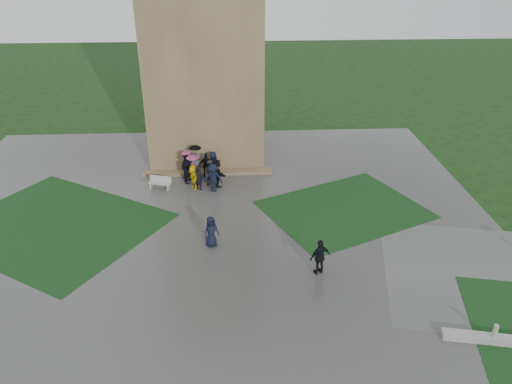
{
  "coord_description": "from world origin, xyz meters",
  "views": [
    {
      "loc": [
        1.79,
        -21.16,
        14.86
      ],
      "look_at": [
        3.14,
        5.32,
        1.2
      ],
      "focal_mm": 35.0,
      "sensor_mm": 36.0,
      "label": 1
    }
  ],
  "objects_px": {
    "bench": "(160,183)",
    "pedestrian_near": "(320,257)",
    "pedestrian_mid": "(211,231)",
    "tower": "(204,30)"
  },
  "relations": [
    {
      "from": "tower",
      "to": "pedestrian_mid",
      "type": "height_order",
      "value": "tower"
    },
    {
      "from": "bench",
      "to": "pedestrian_near",
      "type": "xyz_separation_m",
      "value": [
        8.92,
        -9.67,
        0.5
      ]
    },
    {
      "from": "tower",
      "to": "bench",
      "type": "distance_m",
      "value": 11.19
    },
    {
      "from": "pedestrian_mid",
      "to": "pedestrian_near",
      "type": "distance_m",
      "value": 6.02
    },
    {
      "from": "tower",
      "to": "pedestrian_near",
      "type": "distance_m",
      "value": 19.08
    },
    {
      "from": "pedestrian_mid",
      "to": "pedestrian_near",
      "type": "bearing_deg",
      "value": -58.69
    },
    {
      "from": "bench",
      "to": "pedestrian_mid",
      "type": "bearing_deg",
      "value": -47.56
    },
    {
      "from": "bench",
      "to": "pedestrian_mid",
      "type": "xyz_separation_m",
      "value": [
        3.56,
        -6.94,
        0.43
      ]
    },
    {
      "from": "bench",
      "to": "pedestrian_mid",
      "type": "distance_m",
      "value": 7.81
    },
    {
      "from": "bench",
      "to": "pedestrian_near",
      "type": "height_order",
      "value": "pedestrian_near"
    }
  ]
}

